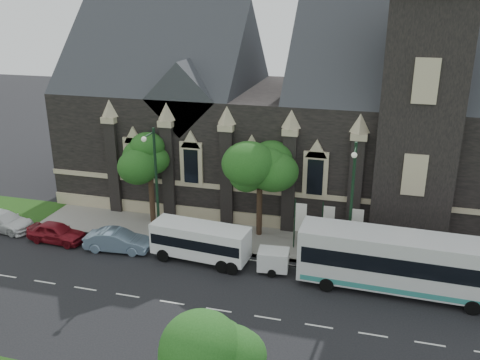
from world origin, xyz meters
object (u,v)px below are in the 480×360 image
(tree_walk_right, at_px, (263,165))
(banner_flag_center, at_px, (326,223))
(street_lamp_near, at_px, (352,200))
(banner_flag_left, at_px, (299,220))
(tree_park_east, at_px, (222,355))
(tour_coach, at_px, (406,262))
(banner_flag_right, at_px, (355,226))
(sedan, at_px, (118,241))
(street_lamp_mid, at_px, (155,181))
(shuttle_bus, at_px, (201,240))
(car_far_white, at_px, (4,221))
(tree_walk_left, at_px, (153,156))
(car_far_red, at_px, (56,232))
(box_trailer, at_px, (273,260))

(tree_walk_right, xyz_separation_m, banner_flag_center, (5.08, -1.71, -3.43))
(street_lamp_near, relative_size, banner_flag_left, 2.25)
(tree_walk_right, distance_m, banner_flag_center, 6.36)
(tree_park_east, xyz_separation_m, tour_coach, (7.49, 14.38, -2.53))
(banner_flag_right, bearing_deg, sedan, -167.72)
(tree_park_east, relative_size, tour_coach, 0.47)
(street_lamp_mid, relative_size, shuttle_bus, 1.27)
(street_lamp_mid, xyz_separation_m, car_far_white, (-13.04, -0.89, -4.36))
(tree_walk_left, bearing_deg, banner_flag_right, -6.04)
(banner_flag_center, bearing_deg, banner_flag_right, 0.00)
(tree_walk_right, relative_size, car_far_red, 1.71)
(banner_flag_left, bearing_deg, tour_coach, -28.16)
(tree_walk_right, height_order, banner_flag_center, tree_walk_right)
(banner_flag_right, height_order, sedan, banner_flag_right)
(tree_park_east, height_order, sedan, tree_park_east)
(street_lamp_near, height_order, sedan, street_lamp_near)
(shuttle_bus, bearing_deg, street_lamp_near, 13.76)
(box_trailer, xyz_separation_m, sedan, (-11.69, 0.01, -0.11))
(banner_flag_center, relative_size, sedan, 0.83)
(street_lamp_near, distance_m, banner_flag_right, 3.34)
(banner_flag_right, distance_m, sedan, 17.23)
(tour_coach, xyz_separation_m, car_far_white, (-30.70, 1.15, -1.34))
(banner_flag_right, bearing_deg, street_lamp_near, -98.56)
(banner_flag_left, xyz_separation_m, car_far_white, (-23.33, -2.80, -1.63))
(tree_park_east, xyz_separation_m, car_far_white, (-23.22, 15.52, -3.87))
(banner_flag_left, xyz_separation_m, car_far_red, (-17.96, -3.59, -1.61))
(tree_walk_right, relative_size, banner_flag_center, 1.95)
(shuttle_bus, bearing_deg, banner_flag_center, 27.48)
(banner_flag_center, xyz_separation_m, car_far_white, (-25.33, -2.80, -1.63))
(banner_flag_right, bearing_deg, street_lamp_mid, -172.40)
(banner_flag_center, height_order, sedan, banner_flag_center)
(tree_walk_right, bearing_deg, street_lamp_mid, -153.35)
(car_far_red, height_order, car_far_white, car_far_red)
(shuttle_bus, bearing_deg, car_far_white, -176.95)
(tree_park_east, height_order, car_far_white, tree_park_east)
(tree_walk_left, distance_m, shuttle_bus, 8.76)
(tree_walk_right, xyz_separation_m, tree_walk_left, (-9.01, -0.01, -0.08))
(box_trailer, relative_size, car_far_white, 0.58)
(sedan, xyz_separation_m, car_far_white, (-10.56, 0.85, -0.04))
(tree_walk_right, xyz_separation_m, car_far_red, (-14.88, -5.30, -5.04))
(banner_flag_left, height_order, banner_flag_center, same)
(box_trailer, distance_m, sedan, 11.69)
(tree_park_east, xyz_separation_m, banner_flag_left, (0.11, 18.32, -2.24))
(tour_coach, height_order, car_far_white, tour_coach)
(banner_flag_left, height_order, sedan, banner_flag_left)
(street_lamp_mid, bearing_deg, shuttle_bus, -21.14)
(car_far_red, bearing_deg, sedan, -87.83)
(street_lamp_mid, relative_size, box_trailer, 2.97)
(tree_walk_left, height_order, banner_flag_center, tree_walk_left)
(tree_walk_left, relative_size, banner_flag_left, 1.91)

